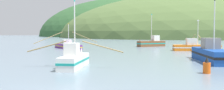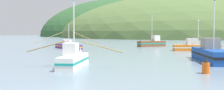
% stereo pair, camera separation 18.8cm
% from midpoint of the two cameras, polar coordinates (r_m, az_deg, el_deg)
% --- Properties ---
extents(hill_far_right, '(177.28, 141.83, 74.39)m').
position_cam_midpoint_polar(hill_far_right, '(241.03, 4.46, 2.09)').
color(hill_far_right, '#2D562D').
rests_on(hill_far_right, ground).
extents(hill_mid_right, '(218.89, 175.11, 66.65)m').
position_cam_midpoint_polar(hill_mid_right, '(204.62, 19.89, 1.78)').
color(hill_mid_right, '#516B38').
rests_on(hill_mid_right, ground).
extents(fishing_boat_blue, '(3.74, 10.07, 7.31)m').
position_cam_midpoint_polar(fishing_boat_blue, '(31.24, 22.25, -1.95)').
color(fishing_boat_blue, '#19479E').
rests_on(fishing_boat_blue, ground).
extents(fishing_boat_purple, '(12.40, 9.62, 5.42)m').
position_cam_midpoint_polar(fishing_boat_purple, '(52.62, -10.53, -0.20)').
color(fishing_boat_purple, '#6B2D84').
rests_on(fishing_boat_purple, ground).
extents(fishing_boat_white, '(9.65, 6.48, 6.68)m').
position_cam_midpoint_polar(fishing_boat_white, '(24.11, -9.14, -3.39)').
color(fishing_boat_white, white).
rests_on(fishing_boat_white, ground).
extents(fishing_boat_brown, '(7.45, 4.69, 8.05)m').
position_cam_midpoint_polar(fishing_boat_brown, '(60.85, 9.26, 0.50)').
color(fishing_boat_brown, brown).
rests_on(fishing_boat_brown, ground).
extents(fishing_boat_orange, '(8.84, 11.07, 5.85)m').
position_cam_midpoint_polar(fishing_boat_orange, '(48.61, 19.01, -0.42)').
color(fishing_boat_orange, orange).
rests_on(fishing_boat_orange, ground).
extents(channel_buoy, '(0.61, 0.61, 1.42)m').
position_cam_midpoint_polar(channel_buoy, '(21.89, 21.19, -4.78)').
color(channel_buoy, '#E55914').
rests_on(channel_buoy, ground).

